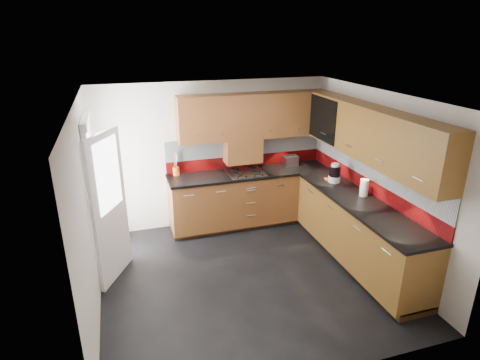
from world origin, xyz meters
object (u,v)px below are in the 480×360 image
object	(u,v)px
gas_hob	(246,172)
toaster	(290,161)
utensil_pot	(176,170)
food_processor	(335,174)

from	to	relation	value
gas_hob	toaster	xyz separation A→B (m)	(0.85, 0.14, 0.07)
gas_hob	utensil_pot	xyz separation A→B (m)	(-1.10, 0.24, 0.07)
toaster	food_processor	size ratio (longest dim) A/B	0.89
gas_hob	utensil_pot	world-z (taller)	utensil_pot
gas_hob	toaster	world-z (taller)	toaster
gas_hob	toaster	bearing A→B (deg)	9.02
utensil_pot	gas_hob	bearing A→B (deg)	-12.10
utensil_pot	toaster	distance (m)	1.95
gas_hob	toaster	distance (m)	0.86
utensil_pot	food_processor	size ratio (longest dim) A/B	1.28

